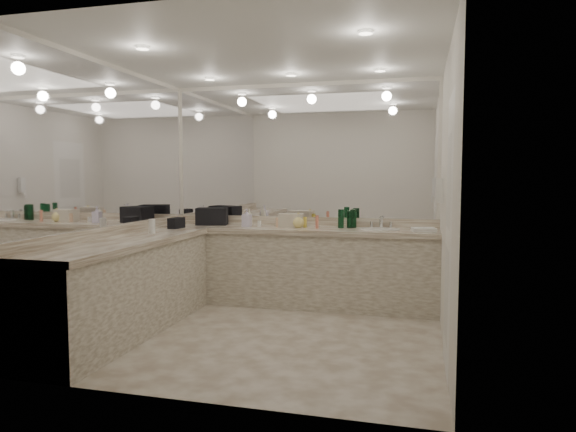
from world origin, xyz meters
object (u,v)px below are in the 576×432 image
(cream_cosmetic_case, at_px, (291,220))
(soap_bottle_c, at_px, (298,220))
(sink, at_px, (380,230))
(soap_bottle_b, at_px, (247,218))
(black_toiletry_bag, at_px, (212,216))
(soap_bottle_a, at_px, (249,218))
(hand_towel, at_px, (424,230))
(wall_phone, at_px, (439,191))

(cream_cosmetic_case, xyz_separation_m, soap_bottle_c, (0.10, -0.05, 0.00))
(sink, xyz_separation_m, soap_bottle_b, (-1.54, -0.06, 0.11))
(black_toiletry_bag, xyz_separation_m, soap_bottle_a, (0.50, -0.06, -0.00))
(soap_bottle_a, distance_m, soap_bottle_c, 0.61)
(hand_towel, relative_size, soap_bottle_a, 1.19)
(wall_phone, distance_m, soap_bottle_a, 2.22)
(soap_bottle_b, bearing_deg, cream_cosmetic_case, 8.63)
(sink, height_order, wall_phone, wall_phone)
(black_toiletry_bag, bearing_deg, soap_bottle_a, -6.44)
(wall_phone, height_order, soap_bottle_c, wall_phone)
(soap_bottle_b, bearing_deg, soap_bottle_a, 84.65)
(cream_cosmetic_case, relative_size, hand_towel, 1.18)
(soap_bottle_a, relative_size, soap_bottle_c, 1.17)
(wall_phone, xyz_separation_m, cream_cosmetic_case, (-1.63, 0.52, -0.37))
(black_toiletry_bag, distance_m, soap_bottle_b, 0.51)
(black_toiletry_bag, relative_size, cream_cosmetic_case, 1.29)
(black_toiletry_bag, bearing_deg, soap_bottle_b, -14.53)
(black_toiletry_bag, bearing_deg, sink, -1.90)
(sink, relative_size, hand_towel, 1.81)
(wall_phone, bearing_deg, soap_bottle_a, 166.54)
(wall_phone, bearing_deg, sink, 140.43)
(sink, xyz_separation_m, black_toiletry_bag, (-2.03, 0.07, 0.11))
(hand_towel, bearing_deg, wall_phone, -71.91)
(cream_cosmetic_case, bearing_deg, sink, -12.57)
(sink, bearing_deg, wall_phone, -39.57)
(cream_cosmetic_case, bearing_deg, hand_towel, -15.73)
(black_toiletry_bag, height_order, soap_bottle_c, black_toiletry_bag)
(black_toiletry_bag, xyz_separation_m, hand_towel, (2.50, -0.16, -0.09))
(sink, height_order, soap_bottle_c, soap_bottle_c)
(soap_bottle_b, bearing_deg, sink, 2.25)
(wall_phone, relative_size, cream_cosmetic_case, 0.84)
(wall_phone, bearing_deg, hand_towel, 108.09)
(black_toiletry_bag, xyz_separation_m, soap_bottle_c, (1.11, -0.10, -0.02))
(black_toiletry_bag, relative_size, hand_towel, 1.52)
(cream_cosmetic_case, distance_m, soap_bottle_c, 0.11)
(hand_towel, relative_size, soap_bottle_c, 1.40)
(cream_cosmetic_case, bearing_deg, soap_bottle_b, 177.05)
(soap_bottle_a, height_order, soap_bottle_b, soap_bottle_b)
(soap_bottle_a, bearing_deg, black_toiletry_bag, 173.56)
(wall_phone, height_order, soap_bottle_b, wall_phone)
(wall_phone, xyz_separation_m, hand_towel, (-0.13, 0.41, -0.43))
(wall_phone, bearing_deg, soap_bottle_c, 162.88)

